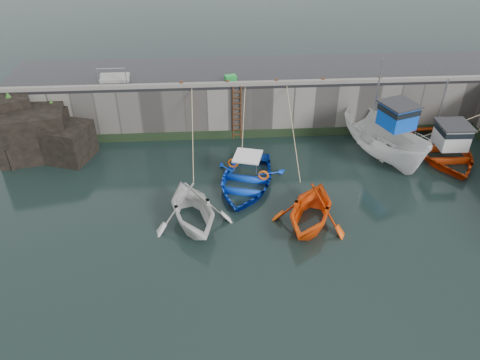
{
  "coord_description": "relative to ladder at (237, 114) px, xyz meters",
  "views": [
    {
      "loc": [
        -3.42,
        -13.97,
        13.01
      ],
      "look_at": [
        -2.24,
        3.75,
        1.2
      ],
      "focal_mm": 35.0,
      "sensor_mm": 36.0,
      "label": 1
    }
  ],
  "objects": [
    {
      "name": "algae_back",
      "position": [
        2.0,
        0.05,
        -1.34
      ],
      "size": [
        30.0,
        0.08,
        0.5
      ],
      "primitive_type": "cube",
      "color": "black",
      "rests_on": "ground"
    },
    {
      "name": "railing",
      "position": [
        -6.75,
        1.33,
        1.77
      ],
      "size": [
        1.6,
        1.05,
        1.0
      ],
      "color": "#A5A8AD",
      "rests_on": "road_back"
    },
    {
      "name": "road_back",
      "position": [
        2.0,
        2.59,
        1.49
      ],
      "size": [
        30.0,
        5.0,
        0.16
      ],
      "primitive_type": "cube",
      "color": "black",
      "rests_on": "quay_back"
    },
    {
      "name": "bollard_b",
      "position": [
        -0.5,
        0.34,
        1.71
      ],
      "size": [
        0.18,
        0.18,
        0.28
      ],
      "primitive_type": "cylinder",
      "color": "#3F1E0F",
      "rests_on": "road_back"
    },
    {
      "name": "quay_back",
      "position": [
        2.0,
        2.59,
        -0.09
      ],
      "size": [
        30.0,
        5.0,
        3.0
      ],
      "primitive_type": "cube",
      "color": "slate",
      "rests_on": "ground"
    },
    {
      "name": "boat_near_blacktrim",
      "position": [
        2.71,
        -8.0,
        -1.59
      ],
      "size": [
        4.98,
        5.26,
        2.18
      ],
      "primitive_type": "imported",
      "rotation": [
        0.0,
        0.0,
        -0.43
      ],
      "color": "#FC530D",
      "rests_on": "ground"
    },
    {
      "name": "kerb_back",
      "position": [
        2.0,
        0.24,
        1.67
      ],
      "size": [
        30.0,
        0.3,
        0.2
      ],
      "primitive_type": "cube",
      "color": "slate",
      "rests_on": "road_back"
    },
    {
      "name": "boat_near_blacktrim_rope",
      "position": [
        2.71,
        -2.71,
        -1.59
      ],
      "size": [
        0.04,
        6.16,
        3.1
      ],
      "primitive_type": null,
      "color": "tan",
      "rests_on": "ground"
    },
    {
      "name": "ground",
      "position": [
        2.0,
        -9.91,
        -1.59
      ],
      "size": [
        120.0,
        120.0,
        0.0
      ],
      "primitive_type": "plane",
      "color": "black",
      "rests_on": "ground"
    },
    {
      "name": "boat_far_orange",
      "position": [
        11.02,
        -2.6,
        -1.2
      ],
      "size": [
        4.34,
        6.0,
        4.22
      ],
      "rotation": [
        0.0,
        0.0,
        -0.02
      ],
      "color": "red",
      "rests_on": "ground"
    },
    {
      "name": "bollard_e",
      "position": [
        8.0,
        0.34,
        1.71
      ],
      "size": [
        0.18,
        0.18,
        0.28
      ],
      "primitive_type": "cylinder",
      "color": "#3F1E0F",
      "rests_on": "road_back"
    },
    {
      "name": "boat_near_blue_rope",
      "position": [
        0.12,
        -1.11,
        -1.59
      ],
      "size": [
        0.04,
        3.53,
        3.1
      ],
      "primitive_type": null,
      "color": "tan",
      "rests_on": "ground"
    },
    {
      "name": "bollard_d",
      "position": [
        4.8,
        0.34,
        1.71
      ],
      "size": [
        0.18,
        0.18,
        0.28
      ],
      "primitive_type": "cylinder",
      "color": "#3F1E0F",
      "rests_on": "road_back"
    },
    {
      "name": "rock_outcrop",
      "position": [
        -10.92,
        -0.8,
        -0.33
      ],
      "size": [
        5.85,
        4.24,
        3.41
      ],
      "color": "black",
      "rests_on": "ground"
    },
    {
      "name": "bollard_c",
      "position": [
        2.2,
        0.34,
        1.71
      ],
      "size": [
        0.18,
        0.18,
        0.28
      ],
      "primitive_type": "cylinder",
      "color": "#3F1E0F",
      "rests_on": "road_back"
    },
    {
      "name": "boat_near_white_rope",
      "position": [
        -2.41,
        -2.52,
        -1.59
      ],
      "size": [
        0.04,
        5.82,
        3.1
      ],
      "primitive_type": null,
      "color": "tan",
      "rests_on": "ground"
    },
    {
      "name": "ladder",
      "position": [
        0.0,
        0.0,
        0.0
      ],
      "size": [
        0.51,
        0.08,
        3.2
      ],
      "color": "#3F1E0F",
      "rests_on": "ground"
    },
    {
      "name": "boat_far_white",
      "position": [
        7.75,
        -2.54,
        -0.56
      ],
      "size": [
        4.33,
        6.7,
        5.42
      ],
      "rotation": [
        0.0,
        0.0,
        0.34
      ],
      "color": "white",
      "rests_on": "ground"
    },
    {
      "name": "fish_crate",
      "position": [
        -0.29,
        1.02,
        1.72
      ],
      "size": [
        0.7,
        0.55,
        0.3
      ],
      "primitive_type": "cube",
      "rotation": [
        0.0,
        0.0,
        0.22
      ],
      "color": "green",
      "rests_on": "road_back"
    },
    {
      "name": "bollard_a",
      "position": [
        -3.0,
        0.34,
        1.71
      ],
      "size": [
        0.18,
        0.18,
        0.28
      ],
      "primitive_type": "cylinder",
      "color": "#3F1E0F",
      "rests_on": "road_back"
    },
    {
      "name": "boat_near_blue",
      "position": [
        0.12,
        -4.81,
        -1.59
      ],
      "size": [
        4.99,
        6.02,
        1.08
      ],
      "primitive_type": "imported",
      "rotation": [
        0.0,
        0.0,
        -0.27
      ],
      "color": "blue",
      "rests_on": "ground"
    },
    {
      "name": "boat_near_white",
      "position": [
        -2.41,
        -7.62,
        -1.59
      ],
      "size": [
        4.73,
        5.13,
        2.25
      ],
      "primitive_type": "imported",
      "rotation": [
        0.0,
        0.0,
        0.28
      ],
      "color": "silver",
      "rests_on": "ground"
    }
  ]
}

